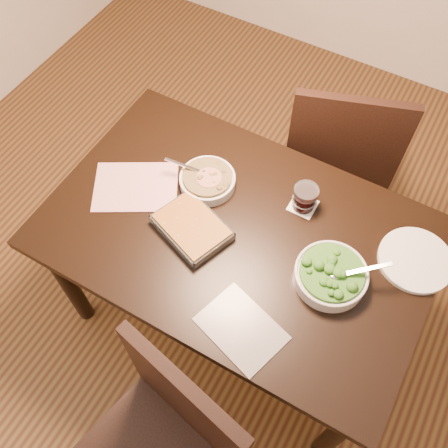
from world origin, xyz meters
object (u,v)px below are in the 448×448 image
Objects in this scene: broccoli_bowl at (331,275)px; wine_tumbler at (305,197)px; dinner_plate at (415,260)px; stew_bowl at (207,180)px; chair_near at (164,445)px; baking_dish at (192,227)px; chair_far at (338,152)px; table at (237,244)px.

wine_tumbler reaches higher than broccoli_bowl.
wine_tumbler is 0.44m from dinner_plate.
dinner_plate is (0.23, 0.21, -0.03)m from broccoli_bowl.
chair_near reaches higher than stew_bowl.
chair_far reaches higher than baking_dish.
chair_near is (0.13, -0.72, -0.10)m from table.
chair_far is at bearing 89.85° from baking_dish.
chair_far is (0.29, 0.78, -0.22)m from baking_dish.
chair_far is at bearing 78.42° from table.
stew_bowl is 0.37m from wine_tumbler.
dinner_plate is 0.71m from chair_far.
table is 4.50× the size of baking_dish.
dinner_plate is (0.60, 0.20, 0.10)m from table.
chair_near is (0.27, -0.64, -0.22)m from baking_dish.
wine_tumbler reaches higher than stew_bowl.
dinner_plate is 1.05m from chair_near.
stew_bowl is 0.90× the size of dinner_plate.
table is at bearing -126.07° from wine_tumbler.
stew_bowl is at bearing -174.84° from dinner_plate.
table is 0.72m from chair_far.
wine_tumbler is at bearing 53.93° from table.
baking_dish is at bearing 125.10° from chair_near.
chair_near is 1.00× the size of chair_far.
stew_bowl is 0.94m from chair_near.
dinner_plate reaches higher than table.
table is at bearing -161.59° from dinner_plate.
chair_near is 1.42m from chair_far.
baking_dish reaches higher than table.
chair_far is at bearing 107.44° from broccoli_bowl.
chair_far reaches higher than dinner_plate.
baking_dish is 0.79m from dinner_plate.
table is 5.37× the size of dinner_plate.
chair_far is at bearing 58.91° from stew_bowl.
dinner_plate is (0.44, -0.02, -0.05)m from wine_tumbler.
wine_tumbler is 0.97m from chair_near.
broccoli_bowl reaches higher than baking_dish.
chair_far reaches higher than broccoli_bowl.
stew_bowl is at bearing 39.94° from chair_far.
table is at bearing 49.11° from baking_dish.
baking_dish is at bearing -172.69° from broccoli_bowl.
baking_dish is at bearing -150.98° from table.
dinner_plate is at bearing 42.53° from broccoli_bowl.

